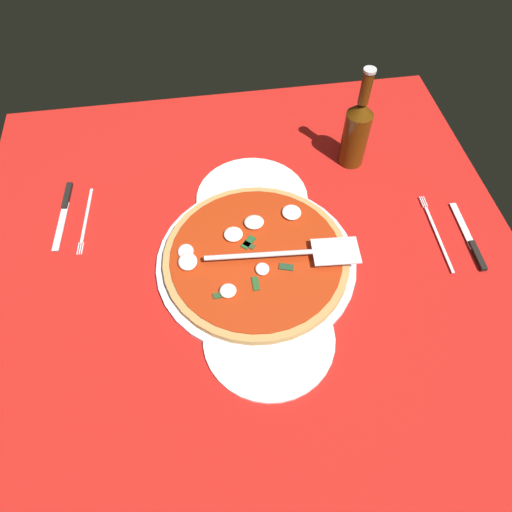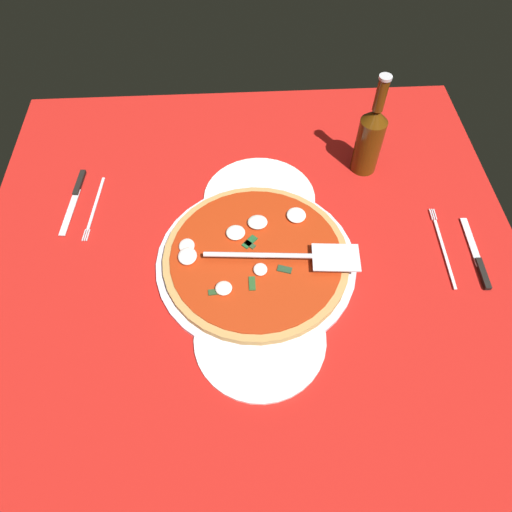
{
  "view_description": "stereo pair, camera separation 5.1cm",
  "coord_description": "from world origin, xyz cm",
  "px_view_note": "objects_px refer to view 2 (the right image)",
  "views": [
    {
      "loc": [
        -52.0,
        6.86,
        78.22
      ],
      "look_at": [
        0.28,
        -1.11,
        2.43
      ],
      "focal_mm": 32.52,
      "sensor_mm": 36.0,
      "label": 1
    },
    {
      "loc": [
        -52.52,
        1.79,
        78.22
      ],
      "look_at": [
        0.28,
        -1.11,
        2.43
      ],
      "focal_mm": 32.52,
      "sensor_mm": 36.0,
      "label": 2
    }
  ],
  "objects_px": {
    "pizza_server": "(293,256)",
    "place_setting_near": "(460,254)",
    "place_setting_far": "(85,203)",
    "dinner_plate_left": "(260,339)",
    "beer_bottle": "(370,138)",
    "dinner_plate_right": "(259,198)",
    "pizza": "(255,256)"
  },
  "relations": [
    {
      "from": "dinner_plate_left",
      "to": "pizza",
      "type": "bearing_deg",
      "value": -0.17
    },
    {
      "from": "dinner_plate_left",
      "to": "pizza",
      "type": "xyz_separation_m",
      "value": [
        0.17,
        -0.0,
        0.02
      ]
    },
    {
      "from": "pizza",
      "to": "place_setting_near",
      "type": "distance_m",
      "value": 0.42
    },
    {
      "from": "dinner_plate_right",
      "to": "place_setting_far",
      "type": "distance_m",
      "value": 0.39
    },
    {
      "from": "pizza",
      "to": "place_setting_near",
      "type": "relative_size",
      "value": 1.78
    },
    {
      "from": "pizza",
      "to": "place_setting_far",
      "type": "bearing_deg",
      "value": 64.38
    },
    {
      "from": "dinner_plate_left",
      "to": "beer_bottle",
      "type": "xyz_separation_m",
      "value": [
        0.43,
        -0.27,
        0.09
      ]
    },
    {
      "from": "place_setting_near",
      "to": "place_setting_far",
      "type": "bearing_deg",
      "value": 79.46
    },
    {
      "from": "pizza",
      "to": "place_setting_far",
      "type": "distance_m",
      "value": 0.41
    },
    {
      "from": "dinner_plate_left",
      "to": "place_setting_far",
      "type": "distance_m",
      "value": 0.51
    },
    {
      "from": "dinner_plate_left",
      "to": "place_setting_far",
      "type": "bearing_deg",
      "value": 46.66
    },
    {
      "from": "dinner_plate_left",
      "to": "place_setting_far",
      "type": "relative_size",
      "value": 1.17
    },
    {
      "from": "pizza_server",
      "to": "place_setting_near",
      "type": "xyz_separation_m",
      "value": [
        0.02,
        -0.35,
        -0.04
      ]
    },
    {
      "from": "dinner_plate_right",
      "to": "dinner_plate_left",
      "type": "bearing_deg",
      "value": 176.8
    },
    {
      "from": "dinner_plate_left",
      "to": "beer_bottle",
      "type": "distance_m",
      "value": 0.51
    },
    {
      "from": "pizza_server",
      "to": "place_setting_near",
      "type": "height_order",
      "value": "pizza_server"
    },
    {
      "from": "place_setting_near",
      "to": "dinner_plate_left",
      "type": "bearing_deg",
      "value": 114.01
    },
    {
      "from": "place_setting_far",
      "to": "dinner_plate_right",
      "type": "bearing_deg",
      "value": 93.83
    },
    {
      "from": "dinner_plate_right",
      "to": "place_setting_far",
      "type": "height_order",
      "value": "place_setting_far"
    },
    {
      "from": "pizza_server",
      "to": "place_setting_far",
      "type": "bearing_deg",
      "value": 160.0
    },
    {
      "from": "dinner_plate_left",
      "to": "pizza",
      "type": "distance_m",
      "value": 0.17
    },
    {
      "from": "beer_bottle",
      "to": "place_setting_far",
      "type": "bearing_deg",
      "value": 96.84
    },
    {
      "from": "place_setting_near",
      "to": "pizza_server",
      "type": "bearing_deg",
      "value": 95.38
    },
    {
      "from": "place_setting_near",
      "to": "beer_bottle",
      "type": "relative_size",
      "value": 0.85
    },
    {
      "from": "dinner_plate_right",
      "to": "place_setting_near",
      "type": "relative_size",
      "value": 1.19
    },
    {
      "from": "dinner_plate_left",
      "to": "beer_bottle",
      "type": "relative_size",
      "value": 0.98
    },
    {
      "from": "pizza_server",
      "to": "beer_bottle",
      "type": "bearing_deg",
      "value": 59.22
    },
    {
      "from": "pizza_server",
      "to": "pizza",
      "type": "bearing_deg",
      "value": 166.93
    },
    {
      "from": "dinner_plate_left",
      "to": "dinner_plate_right",
      "type": "height_order",
      "value": "same"
    },
    {
      "from": "pizza_server",
      "to": "place_setting_far",
      "type": "xyz_separation_m",
      "value": [
        0.2,
        0.44,
        -0.04
      ]
    },
    {
      "from": "dinner_plate_right",
      "to": "beer_bottle",
      "type": "distance_m",
      "value": 0.28
    },
    {
      "from": "dinner_plate_right",
      "to": "beer_bottle",
      "type": "xyz_separation_m",
      "value": [
        0.09,
        -0.25,
        0.09
      ]
    }
  ]
}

